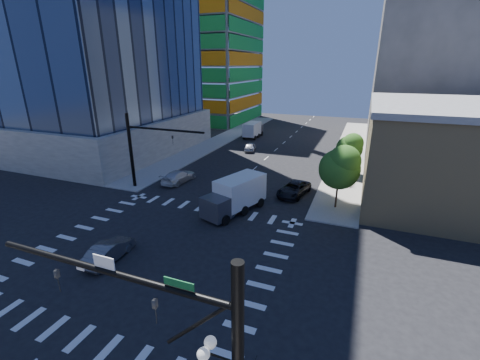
% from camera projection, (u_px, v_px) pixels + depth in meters
% --- Properties ---
extents(ground, '(160.00, 160.00, 0.00)m').
position_uv_depth(ground, '(159.00, 252.00, 26.09)').
color(ground, black).
rests_on(ground, ground).
extents(road_markings, '(20.00, 20.00, 0.01)m').
position_uv_depth(road_markings, '(159.00, 252.00, 26.09)').
color(road_markings, silver).
rests_on(road_markings, ground).
extents(sidewalk_ne, '(5.00, 60.00, 0.15)m').
position_uv_depth(sidewalk_ne, '(350.00, 150.00, 56.87)').
color(sidewalk_ne, gray).
rests_on(sidewalk_ne, ground).
extents(sidewalk_nw, '(5.00, 60.00, 0.15)m').
position_uv_depth(sidewalk_nw, '(222.00, 139.00, 65.42)').
color(sidewalk_nw, gray).
rests_on(sidewalk_nw, ground).
extents(construction_building, '(25.16, 34.50, 70.60)m').
position_uv_depth(construction_building, '(202.00, 22.00, 81.45)').
color(construction_building, slate).
rests_on(construction_building, ground).
extents(commercial_building, '(20.50, 22.50, 10.60)m').
position_uv_depth(commercial_building, '(465.00, 153.00, 35.04)').
color(commercial_building, tan).
rests_on(commercial_building, ground).
extents(bg_building_ne, '(24.00, 30.00, 28.00)m').
position_uv_depth(bg_building_ne, '(444.00, 67.00, 60.36)').
color(bg_building_ne, '#5C5853').
rests_on(bg_building_ne, ground).
extents(signal_mast_nw, '(10.20, 0.40, 9.00)m').
position_uv_depth(signal_mast_nw, '(140.00, 145.00, 37.74)').
color(signal_mast_nw, black).
rests_on(signal_mast_nw, sidewalk_nw).
extents(tree_south, '(4.16, 4.16, 6.82)m').
position_uv_depth(tree_south, '(341.00, 167.00, 32.38)').
color(tree_south, '#382316').
rests_on(tree_south, sidewalk_ne).
extents(tree_north, '(3.54, 3.52, 5.78)m').
position_uv_depth(tree_north, '(350.00, 147.00, 43.04)').
color(tree_north, '#382316').
rests_on(tree_north, sidewalk_ne).
extents(car_nb_far, '(3.53, 5.86, 1.52)m').
position_uv_depth(car_nb_far, '(294.00, 189.00, 37.29)').
color(car_nb_far, black).
rests_on(car_nb_far, ground).
extents(car_sb_near, '(2.74, 5.64, 1.58)m').
position_uv_depth(car_sb_near, '(179.00, 176.00, 41.43)').
color(car_sb_near, white).
rests_on(car_sb_near, ground).
extents(car_sb_mid, '(2.65, 4.61, 1.48)m').
position_uv_depth(car_sb_mid, '(250.00, 147.00, 56.84)').
color(car_sb_mid, silver).
rests_on(car_sb_mid, ground).
extents(car_sb_cross, '(1.90, 4.73, 1.53)m').
position_uv_depth(car_sb_cross, '(109.00, 251.00, 24.85)').
color(car_sb_cross, '#56565B').
rests_on(car_sb_cross, ground).
extents(box_truck_near, '(4.96, 7.34, 3.55)m').
position_uv_depth(box_truck_near, '(233.00, 198.00, 32.62)').
color(box_truck_near, black).
rests_on(box_truck_near, ground).
extents(box_truck_far, '(2.63, 6.12, 3.21)m').
position_uv_depth(box_truck_far, '(254.00, 130.00, 67.27)').
color(box_truck_far, black).
rests_on(box_truck_far, ground).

